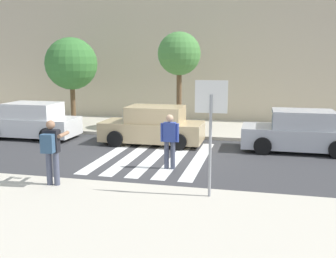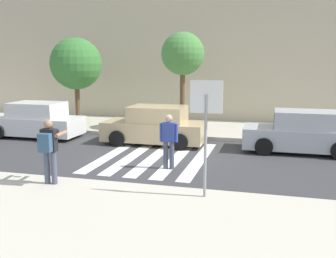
# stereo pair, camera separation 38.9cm
# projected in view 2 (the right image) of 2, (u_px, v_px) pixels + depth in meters

# --- Properties ---
(ground_plane) EXTENTS (120.00, 120.00, 0.00)m
(ground_plane) POSITION_uv_depth(u_px,v_px,m) (153.00, 158.00, 13.69)
(ground_plane) COLOR #38383A
(sidewalk_near) EXTENTS (60.00, 6.00, 0.14)m
(sidewalk_near) POSITION_uv_depth(u_px,v_px,m) (61.00, 230.00, 7.78)
(sidewalk_near) COLOR beige
(sidewalk_near) RESTS_ON ground
(sidewalk_far) EXTENTS (60.00, 4.80, 0.14)m
(sidewalk_far) POSITION_uv_depth(u_px,v_px,m) (189.00, 128.00, 19.39)
(sidewalk_far) COLOR beige
(sidewalk_far) RESTS_ON ground
(building_facade_far) EXTENTS (56.00, 4.00, 7.99)m
(building_facade_far) POSITION_uv_depth(u_px,v_px,m) (205.00, 49.00, 22.88)
(building_facade_far) COLOR beige
(building_facade_far) RESTS_ON ground
(crosswalk_stripe_0) EXTENTS (0.44, 5.20, 0.01)m
(crosswalk_stripe_0) POSITION_uv_depth(u_px,v_px,m) (113.00, 154.00, 14.29)
(crosswalk_stripe_0) COLOR silver
(crosswalk_stripe_0) RESTS_ON ground
(crosswalk_stripe_1) EXTENTS (0.44, 5.20, 0.01)m
(crosswalk_stripe_1) POSITION_uv_depth(u_px,v_px,m) (133.00, 155.00, 14.09)
(crosswalk_stripe_1) COLOR silver
(crosswalk_stripe_1) RESTS_ON ground
(crosswalk_stripe_2) EXTENTS (0.44, 5.20, 0.01)m
(crosswalk_stripe_2) POSITION_uv_depth(u_px,v_px,m) (155.00, 157.00, 13.88)
(crosswalk_stripe_2) COLOR silver
(crosswalk_stripe_2) RESTS_ON ground
(crosswalk_stripe_3) EXTENTS (0.44, 5.20, 0.01)m
(crosswalk_stripe_3) POSITION_uv_depth(u_px,v_px,m) (176.00, 158.00, 13.68)
(crosswalk_stripe_3) COLOR silver
(crosswalk_stripe_3) RESTS_ON ground
(crosswalk_stripe_4) EXTENTS (0.44, 5.20, 0.01)m
(crosswalk_stripe_4) POSITION_uv_depth(u_px,v_px,m) (199.00, 160.00, 13.48)
(crosswalk_stripe_4) COLOR silver
(crosswalk_stripe_4) RESTS_ON ground
(stop_sign) EXTENTS (0.76, 0.08, 2.79)m
(stop_sign) POSITION_uv_depth(u_px,v_px,m) (206.00, 113.00, 9.13)
(stop_sign) COLOR gray
(stop_sign) RESTS_ON sidewalk_near
(photographer_with_backpack) EXTENTS (0.63, 0.88, 1.72)m
(photographer_with_backpack) POSITION_uv_depth(u_px,v_px,m) (49.00, 146.00, 10.25)
(photographer_with_backpack) COLOR #474C60
(photographer_with_backpack) RESTS_ON sidewalk_near
(pedestrian_crossing) EXTENTS (0.58, 0.26, 1.72)m
(pedestrian_crossing) POSITION_uv_depth(u_px,v_px,m) (169.00, 138.00, 12.22)
(pedestrian_crossing) COLOR #474C60
(pedestrian_crossing) RESTS_ON ground
(parked_car_white) EXTENTS (4.10, 1.92, 1.55)m
(parked_car_white) POSITION_uv_depth(u_px,v_px,m) (36.00, 121.00, 17.31)
(parked_car_white) COLOR white
(parked_car_white) RESTS_ON ground
(parked_car_tan) EXTENTS (4.10, 1.92, 1.55)m
(parked_car_tan) POSITION_uv_depth(u_px,v_px,m) (155.00, 126.00, 15.91)
(parked_car_tan) COLOR tan
(parked_car_tan) RESTS_ON ground
(parked_car_silver) EXTENTS (4.10, 1.92, 1.55)m
(parked_car_silver) POSITION_uv_depth(u_px,v_px,m) (302.00, 133.00, 14.47)
(parked_car_silver) COLOR #B7BABF
(parked_car_silver) RESTS_ON ground
(street_tree_west) EXTENTS (2.55, 2.55, 4.33)m
(street_tree_west) POSITION_uv_depth(u_px,v_px,m) (76.00, 64.00, 19.43)
(street_tree_west) COLOR brown
(street_tree_west) RESTS_ON sidewalk_far
(street_tree_center) EXTENTS (1.98, 1.98, 4.51)m
(street_tree_center) POSITION_uv_depth(u_px,v_px,m) (183.00, 55.00, 17.95)
(street_tree_center) COLOR brown
(street_tree_center) RESTS_ON sidewalk_far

